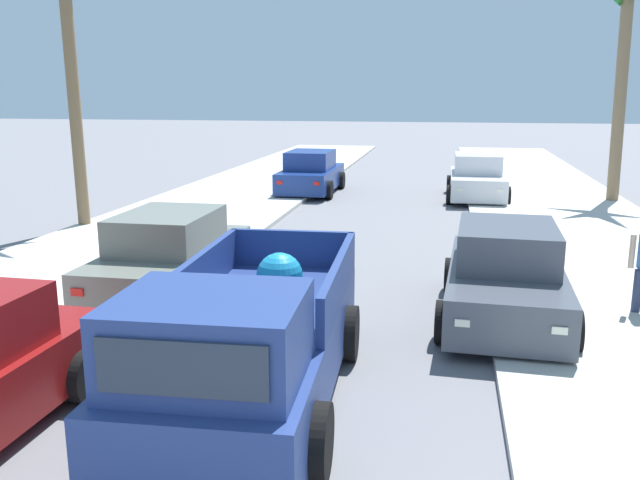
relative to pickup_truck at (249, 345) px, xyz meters
name	(u,v)px	position (x,y,z in m)	size (l,w,h in m)	color
sidewalk_left	(123,251)	(-5.05, 6.76, -0.72)	(5.16, 60.00, 0.12)	beige
sidewalk_right	(611,274)	(5.46, 6.76, -0.72)	(5.16, 60.00, 0.12)	beige
curb_left	(171,254)	(-3.87, 6.76, -0.73)	(0.16, 60.00, 0.10)	silver
curb_right	(549,272)	(4.28, 6.76, -0.73)	(0.16, 60.00, 0.10)	silver
pickup_truck	(249,345)	(0.00, 0.00, 0.00)	(2.38, 5.29, 1.80)	navy
car_left_near	(171,257)	(-2.68, 4.01, -0.07)	(2.05, 4.27, 1.54)	slate
car_right_mid	(311,174)	(-2.68, 16.62, -0.07)	(2.04, 4.27, 1.54)	navy
car_left_far	(477,178)	(3.18, 16.37, -0.07)	(2.03, 4.26, 1.54)	silver
car_right_far	(505,276)	(3.15, 3.83, -0.07)	(2.17, 4.32, 1.54)	#474C56
palm_tree_right_mid	(629,5)	(7.56, 16.49, 5.49)	(3.27, 3.82, 7.81)	#846B4C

